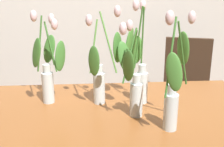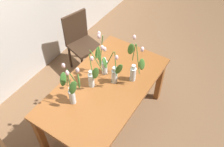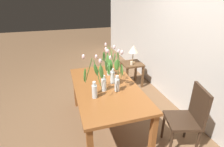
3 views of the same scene
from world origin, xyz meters
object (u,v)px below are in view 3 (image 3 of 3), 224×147
object	(u,v)px
dining_table	(106,92)
tulip_vase_0	(109,64)
tulip_vase_3	(118,78)
side_table	(132,68)
table_lamp	(133,50)
pillar_candle	(131,63)
tulip_vase_1	(111,72)
tulip_vase_2	(94,85)
tulip_vase_4	(103,79)
dining_chair	(189,116)

from	to	relation	value
dining_table	tulip_vase_0	world-z (taller)	tulip_vase_0
tulip_vase_3	side_table	bearing A→B (deg)	149.39
table_lamp	pillar_candle	world-z (taller)	table_lamp
table_lamp	dining_table	bearing A→B (deg)	-37.61
tulip_vase_1	tulip_vase_2	size ratio (longest dim) A/B	0.98
tulip_vase_2	tulip_vase_3	xyz separation A→B (m)	(-0.10, 0.35, -0.00)
tulip_vase_0	tulip_vase_4	bearing A→B (deg)	-24.58
table_lamp	tulip_vase_1	bearing A→B (deg)	-36.31
tulip_vase_1	pillar_candle	distance (m)	1.36
tulip_vase_0	tulip_vase_4	distance (m)	0.50
dining_table	dining_chair	distance (m)	1.16
dining_table	tulip_vase_0	distance (m)	0.49
dining_chair	side_table	xyz separation A→B (m)	(-1.93, 0.02, -0.09)
tulip_vase_0	tulip_vase_3	distance (m)	0.52
tulip_vase_0	table_lamp	distance (m)	1.20
dining_table	dining_chair	bearing A→B (deg)	52.68
tulip_vase_0	dining_table	bearing A→B (deg)	-21.98
tulip_vase_3	tulip_vase_1	bearing A→B (deg)	-172.35
side_table	pillar_candle	bearing A→B (deg)	-30.86
table_lamp	pillar_candle	xyz separation A→B (m)	(0.12, -0.08, -0.27)
tulip_vase_0	side_table	bearing A→B (deg)	137.28
tulip_vase_2	side_table	size ratio (longest dim) A/B	1.06
dining_chair	tulip_vase_4	bearing A→B (deg)	-122.07
tulip_vase_0	tulip_vase_2	xyz separation A→B (m)	(0.62, -0.37, -0.01)
dining_chair	tulip_vase_1	bearing A→B (deg)	-133.20
tulip_vase_0	tulip_vase_4	world-z (taller)	tulip_vase_0
tulip_vase_3	dining_chair	bearing A→B (deg)	55.18
tulip_vase_4	table_lamp	bearing A→B (deg)	142.59
table_lamp	pillar_candle	size ratio (longest dim) A/B	5.31
side_table	pillar_candle	distance (m)	0.19
side_table	dining_table	bearing A→B (deg)	-37.49
tulip_vase_2	side_table	distance (m)	1.95
tulip_vase_4	dining_table	bearing A→B (deg)	145.62
tulip_vase_3	tulip_vase_4	xyz separation A→B (m)	(-0.06, -0.19, -0.01)
tulip_vase_4	dining_chair	world-z (taller)	tulip_vase_4
side_table	tulip_vase_1	bearing A→B (deg)	-36.15
dining_table	tulip_vase_2	distance (m)	0.44
tulip_vase_2	dining_table	bearing A→B (deg)	138.37
tulip_vase_1	pillar_candle	bearing A→B (deg)	143.38
dining_table	tulip_vase_2	xyz separation A→B (m)	(0.25, -0.22, 0.29)
tulip_vase_3	side_table	xyz separation A→B (m)	(-1.38, 0.81, -0.50)
side_table	tulip_vase_4	bearing A→B (deg)	-37.29
tulip_vase_1	dining_chair	world-z (taller)	tulip_vase_1
dining_table	tulip_vase_1	world-z (taller)	tulip_vase_1
pillar_candle	tulip_vase_3	bearing A→B (deg)	-30.59
tulip_vase_4	tulip_vase_0	bearing A→B (deg)	155.42
tulip_vase_3	tulip_vase_2	bearing A→B (deg)	-73.64
tulip_vase_0	tulip_vase_3	bearing A→B (deg)	-2.47
dining_chair	table_lamp	distance (m)	1.98
pillar_candle	side_table	bearing A→B (deg)	149.14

